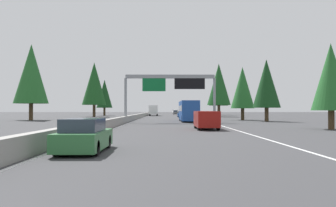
{
  "coord_description": "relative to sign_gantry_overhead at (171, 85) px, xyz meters",
  "views": [
    {
      "loc": [
        -4.27,
        -5.24,
        1.88
      ],
      "look_at": [
        57.18,
        -5.68,
        2.89
      ],
      "focal_mm": 36.69,
      "sensor_mm": 36.0,
      "label": 1
    }
  ],
  "objects": [
    {
      "name": "sign_gantry_overhead",
      "position": [
        0.0,
        0.0,
        0.0
      ],
      "size": [
        0.5,
        12.68,
        6.65
      ],
      "color": "gray",
      "rests_on": "ground"
    },
    {
      "name": "conifer_right_foreground",
      "position": [
        -15.77,
        -14.56,
        -0.42
      ],
      "size": [
        3.53,
        3.53,
        8.03
      ],
      "color": "#4C3823",
      "rests_on": "ground"
    },
    {
      "name": "median_barrier",
      "position": [
        36.86,
        6.33,
        -4.84
      ],
      "size": [
        180.0,
        0.56,
        0.9
      ],
      "primitive_type": "cube",
      "color": "gray",
      "rests_on": "ground"
    },
    {
      "name": "sedan_mid_right",
      "position": [
        -32.27,
        4.38,
        -4.61
      ],
      "size": [
        4.4,
        1.8,
        1.47
      ],
      "color": "#2D6B38",
      "rests_on": "ground"
    },
    {
      "name": "conifer_right_distant",
      "position": [
        62.19,
        -16.16,
        3.09
      ],
      "size": [
        6.06,
        6.06,
        13.78
      ],
      "color": "#4C3823",
      "rests_on": "ground"
    },
    {
      "name": "conifer_left_far",
      "position": [
        52.05,
        18.52,
        1.03
      ],
      "size": [
        4.58,
        4.58,
        10.4
      ],
      "color": "#4C3823",
      "rests_on": "ground"
    },
    {
      "name": "pickup_far_right",
      "position": [
        86.93,
        -2.96,
        -4.38
      ],
      "size": [
        5.6,
        2.0,
        1.86
      ],
      "color": "white",
      "rests_on": "ground"
    },
    {
      "name": "bus_near_right",
      "position": [
        5.42,
        -2.72,
        -3.57
      ],
      "size": [
        11.5,
        2.55,
        3.1
      ],
      "color": "#1E4793",
      "rests_on": "ground"
    },
    {
      "name": "conifer_right_near",
      "position": [
        4.88,
        -14.66,
        0.5
      ],
      "size": [
        4.2,
        4.2,
        9.54
      ],
      "color": "#4C3823",
      "rests_on": "ground"
    },
    {
      "name": "box_truck_near_center",
      "position": [
        50.76,
        4.26,
        -3.68
      ],
      "size": [
        8.5,
        2.4,
        2.95
      ],
      "color": "white",
      "rests_on": "ground"
    },
    {
      "name": "minivan_distant_a",
      "position": [
        -15.49,
        -2.99,
        -4.34
      ],
      "size": [
        5.0,
        1.95,
        1.69
      ],
      "color": "maroon",
      "rests_on": "ground"
    },
    {
      "name": "sedan_far_center",
      "position": [
        79.55,
        -2.87,
        -4.61
      ],
      "size": [
        4.4,
        1.8,
        1.47
      ],
      "color": "slate",
      "rests_on": "ground"
    },
    {
      "name": "shoulder_stripe_right",
      "position": [
        26.86,
        -5.49,
        -5.28
      ],
      "size": [
        160.0,
        0.16,
        0.01
      ],
      "primitive_type": "cube",
      "color": "silver",
      "rests_on": "ground"
    },
    {
      "name": "conifer_right_mid",
      "position": [
        11.61,
        -12.5,
        0.29
      ],
      "size": [
        4.04,
        4.04,
        9.19
      ],
      "color": "#4C3823",
      "rests_on": "ground"
    },
    {
      "name": "conifer_left_near",
      "position": [
        10.91,
        23.64,
        2.59
      ],
      "size": [
        5.71,
        5.71,
        12.97
      ],
      "color": "#4C3823",
      "rests_on": "ground"
    },
    {
      "name": "conifer_right_far",
      "position": [
        37.15,
        -12.38,
        2.71
      ],
      "size": [
        5.79,
        5.79,
        13.15
      ],
      "color": "#4C3823",
      "rests_on": "ground"
    },
    {
      "name": "ground_plane",
      "position": [
        16.86,
        6.03,
        -5.29
      ],
      "size": [
        320.0,
        320.0,
        0.0
      ],
      "primitive_type": "plane",
      "color": "#38383A"
    },
    {
      "name": "shoulder_stripe_median",
      "position": [
        26.86,
        5.78,
        -5.28
      ],
      "size": [
        160.0,
        0.16,
        0.01
      ],
      "primitive_type": "cube",
      "color": "silver",
      "rests_on": "ground"
    },
    {
      "name": "sedan_distant_b",
      "position": [
        33.96,
        -2.98,
        -4.61
      ],
      "size": [
        4.4,
        1.8,
        1.47
      ],
      "color": "#1E4793",
      "rests_on": "ground"
    },
    {
      "name": "conifer_left_mid",
      "position": [
        37.02,
        18.38,
        2.87
      ],
      "size": [
        5.9,
        5.9,
        13.42
      ],
      "color": "#4C3823",
      "rests_on": "ground"
    }
  ]
}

